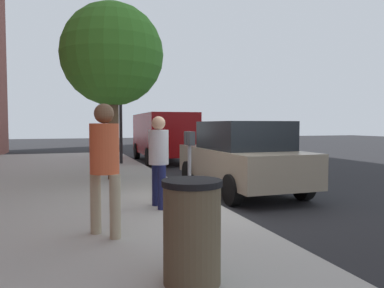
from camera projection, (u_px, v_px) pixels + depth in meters
ground_plane at (211, 207)px, 7.47m from camera, size 80.00×80.00×0.00m
sidewalk_slab at (55, 216)px, 6.50m from camera, size 28.00×6.00×0.15m
parking_meter at (190, 152)px, 6.99m from camera, size 0.36×0.12×1.41m
pedestrian_at_meter at (159, 155)px, 6.77m from camera, size 0.52×0.37×1.69m
pedestrian_bystander at (105, 158)px, 5.03m from camera, size 0.47×0.40×1.83m
parked_sedan_near at (241, 156)px, 9.19m from camera, size 4.41×1.98×1.77m
parked_van_far at (163, 134)px, 16.68m from camera, size 5.26×2.26×2.18m
street_tree at (112, 55)px, 10.22m from camera, size 2.84×2.84×4.92m
traffic_signal at (123, 102)px, 14.45m from camera, size 0.24×0.44×3.60m
trash_bin at (192, 231)px, 3.55m from camera, size 0.59×0.59×1.01m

